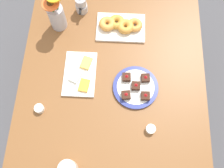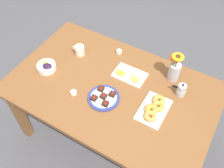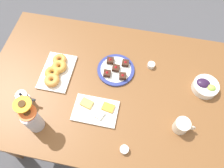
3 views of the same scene
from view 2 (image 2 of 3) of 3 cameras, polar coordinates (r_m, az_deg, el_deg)
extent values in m
plane|color=#4C4C51|center=(2.56, 0.00, -11.11)|extent=(6.00, 6.00, 0.00)
cube|color=brown|center=(1.96, 0.00, -1.11)|extent=(1.60, 1.00, 0.04)
cube|color=brown|center=(2.41, 20.40, -6.50)|extent=(0.07, 0.07, 0.70)
cube|color=brown|center=(2.75, -8.63, 6.06)|extent=(0.07, 0.07, 0.70)
cube|color=brown|center=(2.41, -20.40, -6.48)|extent=(0.07, 0.07, 0.70)
cylinder|color=silver|center=(2.18, -7.40, 7.62)|extent=(0.08, 0.08, 0.09)
cylinder|color=brown|center=(2.15, -7.50, 8.32)|extent=(0.07, 0.07, 0.00)
torus|color=silver|center=(2.20, -8.56, 8.08)|extent=(0.05, 0.01, 0.05)
cylinder|color=white|center=(2.12, -14.74, 3.80)|extent=(0.15, 0.15, 0.05)
ellipsoid|color=#2D1938|center=(2.09, -14.58, 3.85)|extent=(0.08, 0.07, 0.04)
ellipsoid|color=#9EC14C|center=(2.12, -15.15, 4.74)|extent=(0.05, 0.05, 0.04)
cube|color=white|center=(2.02, 4.07, 2.06)|extent=(0.26, 0.17, 0.01)
cube|color=#EFB74C|center=(1.97, 5.24, 1.12)|extent=(0.08, 0.07, 0.02)
cube|color=white|center=(2.02, 3.86, 2.91)|extent=(0.08, 0.07, 0.01)
cube|color=orange|center=(2.01, 1.93, 2.52)|extent=(0.08, 0.06, 0.01)
cube|color=white|center=(1.83, 9.46, -5.83)|extent=(0.19, 0.28, 0.01)
torus|color=gold|center=(1.86, 10.65, -3.65)|extent=(0.10, 0.10, 0.04)
torus|color=gold|center=(1.82, 10.45, -5.02)|extent=(0.13, 0.13, 0.04)
torus|color=gold|center=(1.80, 8.93, -5.84)|extent=(0.11, 0.11, 0.04)
torus|color=#D98C3D|center=(1.77, 8.66, -7.33)|extent=(0.10, 0.10, 0.03)
cylinder|color=white|center=(2.19, 1.61, 7.40)|extent=(0.05, 0.05, 0.03)
cylinder|color=#C68923|center=(2.18, 1.62, 7.59)|extent=(0.04, 0.04, 0.01)
cylinder|color=white|center=(1.91, -8.77, -1.97)|extent=(0.05, 0.05, 0.03)
cylinder|color=maroon|center=(1.90, -8.80, -1.79)|extent=(0.04, 0.04, 0.01)
cylinder|color=navy|center=(1.87, -2.01, -3.15)|extent=(0.24, 0.24, 0.01)
cylinder|color=white|center=(1.87, -2.01, -3.11)|extent=(0.20, 0.20, 0.01)
cube|color=#381E14|center=(1.81, -1.50, -4.51)|extent=(0.05, 0.05, 0.02)
cone|color=red|center=(1.80, -1.52, -4.16)|extent=(0.02, 0.02, 0.01)
cube|color=#381E14|center=(1.85, -4.16, -3.21)|extent=(0.04, 0.04, 0.02)
cone|color=red|center=(1.83, -4.20, -2.86)|extent=(0.02, 0.02, 0.01)
cube|color=#381E14|center=(1.86, 0.09, -2.33)|extent=(0.05, 0.05, 0.02)
cone|color=red|center=(1.85, 0.09, -1.97)|extent=(0.02, 0.02, 0.01)
cube|color=#381E14|center=(1.90, -2.52, -1.11)|extent=(0.05, 0.05, 0.02)
cone|color=red|center=(1.88, -2.54, -0.75)|extent=(0.02, 0.02, 0.01)
cube|color=#381E14|center=(1.85, -2.03, -2.77)|extent=(0.04, 0.04, 0.02)
cone|color=red|center=(1.84, -2.04, -2.42)|extent=(0.02, 0.02, 0.01)
cylinder|color=#B2B2BC|center=(2.00, 14.01, 2.72)|extent=(0.09, 0.09, 0.15)
cylinder|color=#3D702D|center=(1.90, 14.53, 4.85)|extent=(0.01, 0.01, 0.10)
cylinder|color=orange|center=(1.86, 14.85, 6.00)|extent=(0.09, 0.09, 0.01)
cylinder|color=#472D14|center=(1.86, 14.89, 6.13)|extent=(0.04, 0.04, 0.01)
cylinder|color=#3D702D|center=(1.93, 14.09, 5.09)|extent=(0.01, 0.01, 0.06)
cylinder|color=orange|center=(1.91, 14.28, 5.80)|extent=(0.09, 0.09, 0.01)
cylinder|color=#472D14|center=(1.90, 14.32, 5.92)|extent=(0.04, 0.04, 0.01)
cylinder|color=#B7B7BC|center=(1.95, 15.42, -1.81)|extent=(0.07, 0.07, 0.05)
cylinder|color=#B7B7BC|center=(1.93, 15.59, -1.29)|extent=(0.05, 0.05, 0.01)
cylinder|color=#B7B7BC|center=(1.91, 15.76, -0.79)|extent=(0.06, 0.06, 0.04)
sphere|color=black|center=(1.88, 15.95, -0.22)|extent=(0.02, 0.02, 0.02)
cube|color=black|center=(1.93, 14.18, -0.56)|extent=(0.04, 0.01, 0.01)
camera|label=1|loc=(1.50, -20.19, 38.04)|focal=40.00mm
camera|label=3|loc=(1.84, 8.29, 40.71)|focal=35.00mm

